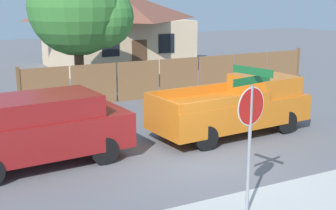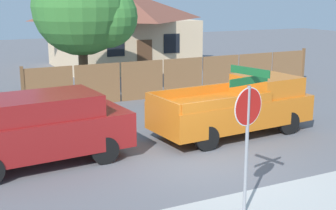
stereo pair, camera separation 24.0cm
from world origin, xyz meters
TOP-DOWN VIEW (x-y plane):
  - ground_plane at (0.00, 0.00)m, footprint 80.00×80.00m
  - wooden_fence at (3.80, 8.09)m, footprint 14.14×0.12m
  - house at (4.39, 17.32)m, footprint 8.15×7.74m
  - oak_tree at (-0.26, 9.11)m, footprint 4.28×4.08m
  - red_suv at (-3.87, 1.94)m, footprint 4.91×2.31m
  - orange_pickup at (2.47, 1.96)m, footprint 5.39×2.44m
  - stop_sign at (-0.69, -2.91)m, footprint 1.07×0.96m

SIDE VIEW (x-z plane):
  - ground_plane at x=0.00m, z-range 0.00..0.00m
  - wooden_fence at x=3.80m, z-range -0.05..1.72m
  - orange_pickup at x=2.47m, z-range -0.02..1.79m
  - red_suv at x=-3.87m, z-range 0.08..1.96m
  - stop_sign at x=-0.69m, z-range 0.56..3.61m
  - house at x=4.39m, z-range 0.09..4.86m
  - oak_tree at x=-0.26m, z-range 0.86..6.85m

